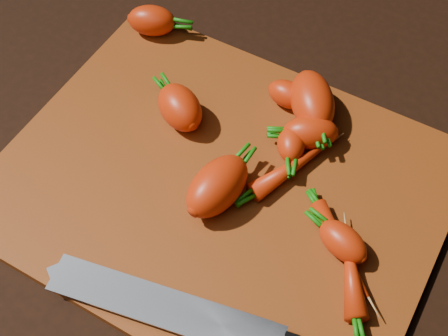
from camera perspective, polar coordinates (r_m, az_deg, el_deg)
The scene contains 14 objects.
ground at distance 0.74m, azimuth -0.39°, elevation -2.09°, with size 2.00×2.00×0.01m, color black.
cutting_board at distance 0.73m, azimuth -0.39°, elevation -1.63°, with size 0.50×0.40×0.01m, color #89370B.
carrot_0 at distance 0.87m, azimuth -6.62°, elevation 13.25°, with size 0.06×0.04×0.04m, color red.
carrot_1 at distance 0.76m, azimuth -4.06°, elevation 5.54°, with size 0.07×0.05×0.05m, color red.
carrot_2 at distance 0.77m, azimuth 8.06°, elevation 6.07°, with size 0.09×0.05×0.05m, color red.
carrot_3 at distance 0.69m, azimuth -0.62°, elevation -1.66°, with size 0.09×0.05×0.05m, color red.
carrot_4 at distance 0.74m, azimuth 7.89°, elevation 3.24°, with size 0.06×0.04×0.04m, color red.
carrot_5 at distance 0.78m, azimuth 5.82°, elevation 6.72°, with size 0.05×0.03×0.03m, color red.
carrot_6 at distance 0.67m, azimuth 10.82°, elevation -6.64°, with size 0.06×0.04×0.04m, color red.
carrot_7 at distance 0.72m, azimuth 6.21°, elevation 0.05°, with size 0.12×0.02×0.02m, color red.
carrot_8 at distance 0.68m, azimuth 10.72°, elevation -7.27°, with size 0.12×0.02×0.02m, color red.
carrot_9 at distance 0.67m, azimuth 11.57°, elevation -9.46°, with size 0.10×0.03×0.03m, color red.
carrot_10 at distance 0.74m, azimuth 6.17°, elevation 2.26°, with size 0.05×0.03×0.03m, color red.
knife at distance 0.64m, azimuth -4.11°, elevation -13.02°, with size 0.38×0.10×0.02m.
Camera 1 is at (0.20, -0.34, 0.62)m, focal length 50.00 mm.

